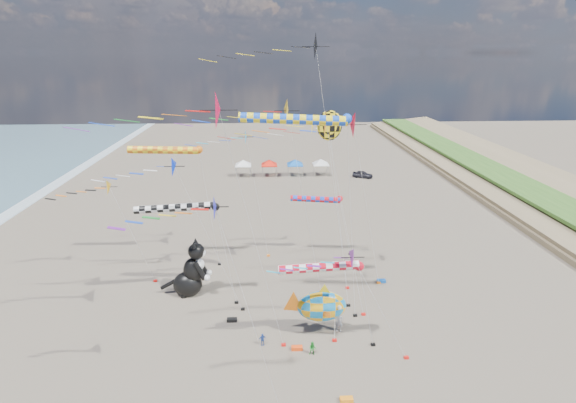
% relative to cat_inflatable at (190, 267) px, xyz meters
% --- Properties ---
extents(delta_kite_0, '(9.26, 1.76, 11.04)m').
position_rel_cat_inflatable_xyz_m(delta_kite_0, '(-8.41, 2.70, 6.87)').
color(delta_kite_0, gold).
rests_on(delta_kite_0, ground).
extents(delta_kite_1, '(12.19, 2.73, 24.79)m').
position_rel_cat_inflatable_xyz_m(delta_kite_1, '(12.52, 0.18, 20.26)').
color(delta_kite_1, black).
rests_on(delta_kite_1, ground).
extents(delta_kite_2, '(12.75, 2.74, 17.95)m').
position_rel_cat_inflatable_xyz_m(delta_kite_2, '(14.82, 1.09, 13.43)').
color(delta_kite_2, red).
rests_on(delta_kite_2, ground).
extents(delta_kite_3, '(8.76, 1.72, 15.49)m').
position_rel_cat_inflatable_xyz_m(delta_kite_3, '(4.27, -15.85, 11.33)').
color(delta_kite_3, '#181ACF').
rests_on(delta_kite_3, ground).
extents(delta_kite_4, '(10.28, 1.88, 14.98)m').
position_rel_cat_inflatable_xyz_m(delta_kite_4, '(0.44, -3.28, 10.77)').
color(delta_kite_4, '#052AE0').
rests_on(delta_kite_4, ground).
extents(delta_kite_5, '(14.05, 2.80, 20.71)m').
position_rel_cat_inflatable_xyz_m(delta_kite_5, '(3.67, -8.86, 16.16)').
color(delta_kite_5, red).
rests_on(delta_kite_5, ground).
extents(delta_kite_6, '(11.71, 2.22, 18.60)m').
position_rel_cat_inflatable_xyz_m(delta_kite_6, '(11.86, -4.73, 14.25)').
color(delta_kite_6, orange).
rests_on(delta_kite_6, ground).
extents(delta_kite_7, '(11.51, 2.43, 19.36)m').
position_rel_cat_inflatable_xyz_m(delta_kite_7, '(9.63, -0.77, 14.94)').
color(delta_kite_7, gold).
rests_on(delta_kite_7, ground).
extents(delta_kite_8, '(10.56, 1.95, 9.40)m').
position_rel_cat_inflatable_xyz_m(delta_kite_8, '(13.07, -11.00, 5.19)').
color(delta_kite_8, '#78169E').
rests_on(delta_kite_8, ground).
extents(delta_kite_9, '(9.89, 1.84, 15.11)m').
position_rel_cat_inflatable_xyz_m(delta_kite_9, '(3.96, 8.27, 10.89)').
color(delta_kite_9, '#25A1D9').
rests_on(delta_kite_9, ground).
extents(windsock_0, '(8.76, 0.73, 10.18)m').
position_rel_cat_inflatable_xyz_m(windsock_0, '(-0.09, -2.06, 6.85)').
color(windsock_0, black).
rests_on(windsock_0, ground).
extents(windsock_1, '(7.92, 0.75, 7.62)m').
position_rel_cat_inflatable_xyz_m(windsock_1, '(11.89, -9.23, 4.30)').
color(windsock_1, red).
rests_on(windsock_1, ground).
extents(windsock_2, '(10.16, 0.83, 18.32)m').
position_rel_cat_inflatable_xyz_m(windsock_2, '(10.19, -4.89, 14.92)').
color(windsock_2, blue).
rests_on(windsock_2, ground).
extents(windsock_3, '(8.95, 0.83, 13.69)m').
position_rel_cat_inflatable_xyz_m(windsock_3, '(-2.52, 6.27, 10.31)').
color(windsock_3, orange).
rests_on(windsock_3, ground).
extents(windsock_4, '(7.29, 0.72, 7.40)m').
position_rel_cat_inflatable_xyz_m(windsock_4, '(13.53, 8.18, 4.08)').
color(windsock_4, red).
rests_on(windsock_4, ground).
extents(angelfish_kite, '(3.74, 3.02, 18.13)m').
position_rel_cat_inflatable_xyz_m(angelfish_kite, '(12.98, -1.17, 13.76)').
color(angelfish_kite, yellow).
rests_on(angelfish_kite, ground).
extents(cat_inflatable, '(4.41, 2.35, 5.82)m').
position_rel_cat_inflatable_xyz_m(cat_inflatable, '(0.00, 0.00, 0.00)').
color(cat_inflatable, black).
rests_on(cat_inflatable, ground).
extents(fish_inflatable, '(5.55, 2.39, 4.85)m').
position_rel_cat_inflatable_xyz_m(fish_inflatable, '(11.99, -7.49, -0.16)').
color(fish_inflatable, '#1585CD').
rests_on(fish_inflatable, ground).
extents(person_adult, '(0.71, 0.52, 1.79)m').
position_rel_cat_inflatable_xyz_m(person_adult, '(13.63, -7.07, -2.01)').
color(person_adult, gray).
rests_on(person_adult, ground).
extents(child_green, '(0.63, 0.53, 1.16)m').
position_rel_cat_inflatable_xyz_m(child_green, '(11.03, -10.12, -2.33)').
color(child_green, '#20912C').
rests_on(child_green, ground).
extents(child_blue, '(0.69, 0.47, 1.09)m').
position_rel_cat_inflatable_xyz_m(child_blue, '(7.06, -8.68, -2.36)').
color(child_blue, '#244199').
rests_on(child_blue, ground).
extents(kite_bag_0, '(0.90, 0.44, 0.30)m').
position_rel_cat_inflatable_xyz_m(kite_bag_0, '(4.33, -5.09, -2.76)').
color(kite_bag_0, black).
rests_on(kite_bag_0, ground).
extents(kite_bag_1, '(0.90, 0.44, 0.30)m').
position_rel_cat_inflatable_xyz_m(kite_bag_1, '(12.84, -15.26, -2.76)').
color(kite_bag_1, orange).
rests_on(kite_bag_1, ground).
extents(kite_bag_2, '(0.90, 0.44, 0.30)m').
position_rel_cat_inflatable_xyz_m(kite_bag_2, '(19.48, 1.33, -2.76)').
color(kite_bag_2, blue).
rests_on(kite_bag_2, ground).
extents(kite_bag_3, '(0.90, 0.44, 0.30)m').
position_rel_cat_inflatable_xyz_m(kite_bag_3, '(9.84, -9.41, -2.76)').
color(kite_bag_3, '#F04410').
rests_on(kite_bag_3, ground).
extents(tent_row, '(19.20, 4.20, 3.80)m').
position_rel_cat_inflatable_xyz_m(tent_row, '(10.85, 44.45, 0.24)').
color(tent_row, white).
rests_on(tent_row, ground).
extents(parked_car, '(4.16, 3.09, 1.32)m').
position_rel_cat_inflatable_xyz_m(parked_car, '(26.25, 42.45, -2.25)').
color(parked_car, '#26262D').
rests_on(parked_car, ground).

